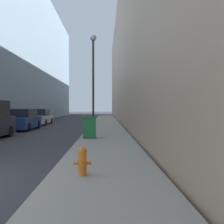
{
  "coord_description": "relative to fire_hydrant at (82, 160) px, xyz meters",
  "views": [
    {
      "loc": [
        4.68,
        -5.54,
        1.82
      ],
      "look_at": [
        5.25,
        16.45,
        1.42
      ],
      "focal_mm": 40.0,
      "sensor_mm": 36.0,
      "label": 1
    }
  ],
  "objects": [
    {
      "name": "trash_bin",
      "position": [
        -0.31,
        7.59,
        0.22
      ],
      "size": [
        0.7,
        0.63,
        1.14
      ],
      "color": "#1E7538",
      "rests_on": "sidewalk_right"
    },
    {
      "name": "sidewalk_right",
      "position": [
        0.59,
        17.38,
        -0.44
      ],
      "size": [
        2.94,
        60.0,
        0.14
      ],
      "color": "gray",
      "rests_on": "ground"
    },
    {
      "name": "building_right_stone",
      "position": [
        8.16,
        25.38,
        7.46
      ],
      "size": [
        12.0,
        60.0,
        15.93
      ],
      "color": "#9E7F66",
      "rests_on": "ground"
    },
    {
      "name": "lamppost",
      "position": [
        -0.31,
        11.76,
        3.97
      ],
      "size": [
        0.47,
        0.47,
        6.91
      ],
      "color": "#2D332D",
      "rests_on": "sidewalk_right"
    },
    {
      "name": "parked_sedan_near",
      "position": [
        -6.2,
        14.4,
        0.27
      ],
      "size": [
        1.96,
        4.69,
        1.71
      ],
      "color": "navy",
      "rests_on": "ground"
    },
    {
      "name": "parked_sedan_far",
      "position": [
        -6.39,
        20.56,
        0.25
      ],
      "size": [
        1.91,
        4.52,
        1.67
      ],
      "color": "silver",
      "rests_on": "ground"
    },
    {
      "name": "fire_hydrant",
      "position": [
        0.0,
        0.0,
        0.0
      ],
      "size": [
        0.44,
        0.33,
        0.71
      ],
      "color": "orange",
      "rests_on": "sidewalk_right"
    }
  ]
}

